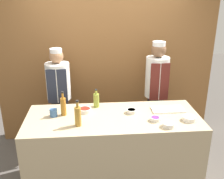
% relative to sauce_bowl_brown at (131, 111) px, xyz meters
% --- Properties ---
extents(cabinet_wall, '(3.42, 0.18, 2.40)m').
position_rel_sauce_bowl_brown_xyz_m(cabinet_wall, '(-0.23, 1.20, 0.23)').
color(cabinet_wall, brown).
rests_on(cabinet_wall, ground_plane).
extents(counter, '(2.06, 0.84, 0.94)m').
position_rel_sauce_bowl_brown_xyz_m(counter, '(-0.23, -0.08, -0.50)').
color(counter, tan).
rests_on(counter, ground_plane).
extents(sauce_bowl_brown, '(0.12, 0.12, 0.05)m').
position_rel_sauce_bowl_brown_xyz_m(sauce_bowl_brown, '(0.00, 0.00, 0.00)').
color(sauce_bowl_brown, silver).
rests_on(sauce_bowl_brown, counter).
extents(sauce_bowl_orange, '(0.13, 0.13, 0.05)m').
position_rel_sauce_bowl_brown_xyz_m(sauce_bowl_orange, '(0.35, -0.38, 0.00)').
color(sauce_bowl_orange, silver).
rests_on(sauce_bowl_orange, counter).
extents(sauce_bowl_purple, '(0.12, 0.12, 0.04)m').
position_rel_sauce_bowl_brown_xyz_m(sauce_bowl_purple, '(0.24, -0.23, -0.00)').
color(sauce_bowl_purple, silver).
rests_on(sauce_bowl_purple, counter).
extents(sauce_bowl_red, '(0.16, 0.16, 0.05)m').
position_rel_sauce_bowl_brown_xyz_m(sauce_bowl_red, '(-0.57, 0.08, -0.00)').
color(sauce_bowl_red, silver).
rests_on(sauce_bowl_red, counter).
extents(sauce_bowl_white, '(0.15, 0.15, 0.05)m').
position_rel_sauce_bowl_brown_xyz_m(sauce_bowl_white, '(0.63, -0.25, 0.00)').
color(sauce_bowl_white, silver).
rests_on(sauce_bowl_white, counter).
extents(cutting_board, '(0.40, 0.20, 0.02)m').
position_rel_sauce_bowl_brown_xyz_m(cutting_board, '(0.46, 0.04, -0.02)').
color(cutting_board, white).
rests_on(cutting_board, counter).
extents(bottle_oil, '(0.08, 0.08, 0.24)m').
position_rel_sauce_bowl_brown_xyz_m(bottle_oil, '(-0.42, 0.22, 0.07)').
color(bottle_oil, olive).
rests_on(bottle_oil, counter).
extents(bottle_vinegar, '(0.07, 0.07, 0.30)m').
position_rel_sauce_bowl_brown_xyz_m(bottle_vinegar, '(-0.63, -0.26, 0.09)').
color(bottle_vinegar, olive).
rests_on(bottle_vinegar, counter).
extents(bottle_amber, '(0.06, 0.06, 0.30)m').
position_rel_sauce_bowl_brown_xyz_m(bottle_amber, '(-0.82, 0.01, 0.09)').
color(bottle_amber, '#9E661E').
rests_on(bottle_amber, counter).
extents(cup_blue, '(0.09, 0.09, 0.09)m').
position_rel_sauce_bowl_brown_xyz_m(cup_blue, '(-0.93, -0.01, 0.02)').
color(cup_blue, '#386093').
rests_on(cup_blue, counter).
extents(chef_left, '(0.34, 0.34, 1.60)m').
position_rel_sauce_bowl_brown_xyz_m(chef_left, '(-0.94, 0.72, -0.10)').
color(chef_left, '#28282D').
rests_on(chef_left, ground_plane).
extents(chef_right, '(0.34, 0.34, 1.68)m').
position_rel_sauce_bowl_brown_xyz_m(chef_right, '(0.48, 0.72, -0.05)').
color(chef_right, '#28282D').
rests_on(chef_right, ground_plane).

